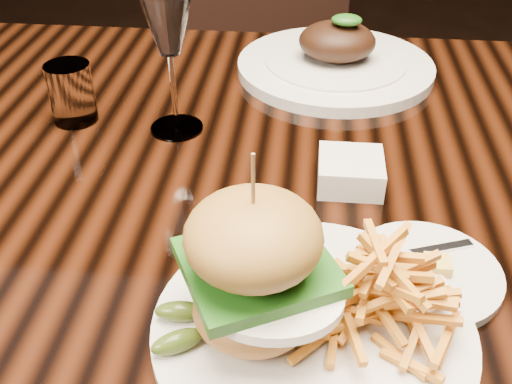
# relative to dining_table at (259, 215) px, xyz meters

# --- Properties ---
(dining_table) EXTENTS (1.60, 0.90, 0.75)m
(dining_table) POSITION_rel_dining_table_xyz_m (0.00, 0.00, 0.00)
(dining_table) COLOR black
(dining_table) RESTS_ON ground
(burger_plate) EXTENTS (0.28, 0.28, 0.19)m
(burger_plate) POSITION_rel_dining_table_xyz_m (0.07, -0.26, 0.13)
(burger_plate) COLOR silver
(burger_plate) RESTS_ON dining_table
(side_saucer) EXTENTS (0.15, 0.15, 0.02)m
(side_saucer) POSITION_rel_dining_table_xyz_m (0.18, -0.18, 0.08)
(side_saucer) COLOR silver
(side_saucer) RESTS_ON dining_table
(ramekin) EXTENTS (0.10, 0.10, 0.04)m
(ramekin) POSITION_rel_dining_table_xyz_m (0.11, -0.03, 0.09)
(ramekin) COLOR silver
(ramekin) RESTS_ON dining_table
(wine_glass) EXTENTS (0.08, 0.08, 0.20)m
(wine_glass) POSITION_rel_dining_table_xyz_m (-0.12, 0.08, 0.23)
(wine_glass) COLOR white
(wine_glass) RESTS_ON dining_table
(water_tumbler) EXTENTS (0.06, 0.06, 0.08)m
(water_tumbler) POSITION_rel_dining_table_xyz_m (-0.27, 0.09, 0.12)
(water_tumbler) COLOR white
(water_tumbler) RESTS_ON dining_table
(far_dish) EXTENTS (0.31, 0.31, 0.10)m
(far_dish) POSITION_rel_dining_table_xyz_m (0.10, 0.29, 0.10)
(far_dish) COLOR silver
(far_dish) RESTS_ON dining_table
(chair_far) EXTENTS (0.58, 0.58, 0.95)m
(chair_far) POSITION_rel_dining_table_xyz_m (-0.04, 0.89, -0.13)
(chair_far) COLOR black
(chair_far) RESTS_ON ground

